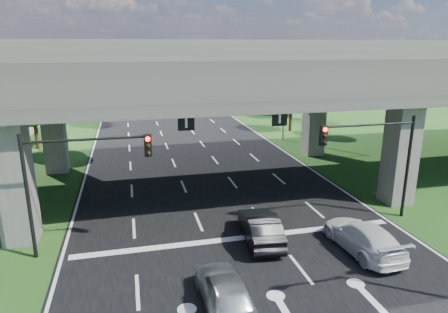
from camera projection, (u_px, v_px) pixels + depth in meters
name	position (u px, v px, depth m)	size (l,w,h in m)	color
ground	(263.00, 275.00, 17.55)	(160.00, 160.00, 0.00)	#1B4616
road	(214.00, 194.00, 26.90)	(18.00, 120.00, 0.03)	black
overpass	(207.00, 73.00, 26.62)	(80.00, 15.00, 10.00)	#312F2D
signal_right	(376.00, 150.00, 21.88)	(5.76, 0.54, 6.00)	black
signal_left	(76.00, 170.00, 18.32)	(5.76, 0.54, 6.00)	black
streetlight_far	(281.00, 84.00, 40.70)	(3.38, 0.25, 10.00)	gray
streetlight_beyond	(239.00, 73.00, 55.66)	(3.38, 0.25, 10.00)	gray
tree_left_near	(32.00, 99.00, 37.39)	(4.50, 4.50, 7.80)	black
tree_left_mid	(19.00, 96.00, 44.37)	(3.91, 3.90, 6.76)	black
tree_left_far	(66.00, 81.00, 52.49)	(4.80, 4.80, 8.32)	black
tree_right_near	(292.00, 92.00, 45.48)	(4.20, 4.20, 7.28)	black
tree_right_mid	(289.00, 87.00, 53.73)	(3.91, 3.90, 6.76)	black
tree_right_far	(244.00, 78.00, 60.12)	(4.50, 4.50, 7.80)	black
car_silver	(225.00, 291.00, 15.11)	(1.75, 4.36, 1.48)	#A3A7AB
car_dark	(260.00, 227.00, 20.34)	(1.60, 4.58, 1.51)	black
car_white	(363.00, 237.00, 19.37)	(2.02, 4.98, 1.45)	silver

